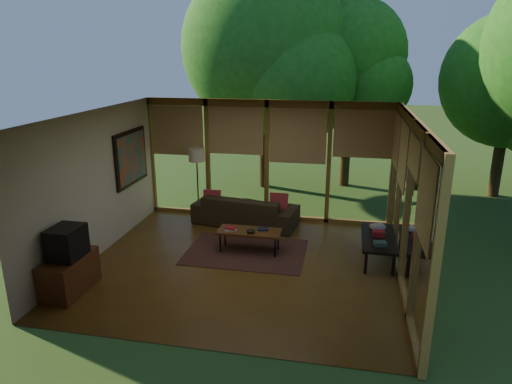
% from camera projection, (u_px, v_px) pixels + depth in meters
% --- Properties ---
extents(floor, '(5.50, 5.50, 0.00)m').
position_uv_depth(floor, '(242.00, 264.00, 8.24)').
color(floor, brown).
rests_on(floor, ground).
extents(ceiling, '(5.50, 5.50, 0.00)m').
position_uv_depth(ceiling, '(241.00, 115.00, 7.45)').
color(ceiling, silver).
rests_on(ceiling, ground).
extents(wall_left, '(0.04, 5.00, 2.70)m').
position_uv_depth(wall_left, '(96.00, 185.00, 8.36)').
color(wall_left, beige).
rests_on(wall_left, ground).
extents(wall_front, '(5.50, 0.04, 2.70)m').
position_uv_depth(wall_front, '(195.00, 253.00, 5.50)').
color(wall_front, beige).
rests_on(wall_front, ground).
extents(window_wall_back, '(5.50, 0.12, 2.70)m').
position_uv_depth(window_wall_back, '(267.00, 161.00, 10.19)').
color(window_wall_back, olive).
rests_on(window_wall_back, ground).
extents(window_wall_right, '(0.12, 5.00, 2.70)m').
position_uv_depth(window_wall_right, '(408.00, 203.00, 7.33)').
color(window_wall_right, olive).
rests_on(window_wall_right, ground).
extents(tree_nw, '(4.43, 4.43, 6.01)m').
position_uv_depth(tree_nw, '(265.00, 48.00, 12.05)').
color(tree_nw, '#3D2D16').
rests_on(tree_nw, ground).
extents(tree_ne, '(2.95, 2.95, 5.11)m').
position_uv_depth(tree_ne, '(351.00, 54.00, 12.23)').
color(tree_ne, '#3D2D16').
rests_on(tree_ne, ground).
extents(tree_far, '(3.40, 3.40, 4.72)m').
position_uv_depth(tree_far, '(511.00, 80.00, 11.35)').
color(tree_far, '#3D2D16').
rests_on(tree_far, ground).
extents(rug, '(2.25, 1.60, 0.01)m').
position_uv_depth(rug, '(246.00, 252.00, 8.76)').
color(rug, brown).
rests_on(rug, floor).
extents(sofa, '(2.39, 1.23, 0.66)m').
position_uv_depth(sofa, '(246.00, 210.00, 10.09)').
color(sofa, '#312818').
rests_on(sofa, floor).
extents(pillow_left, '(0.37, 0.20, 0.39)m').
position_uv_depth(pillow_left, '(212.00, 199.00, 10.12)').
color(pillow_left, maroon).
rests_on(pillow_left, sofa).
extents(pillow_right, '(0.39, 0.21, 0.41)m').
position_uv_depth(pillow_right, '(279.00, 202.00, 9.83)').
color(pillow_right, maroon).
rests_on(pillow_right, sofa).
extents(ct_book_lower, '(0.25, 0.21, 0.03)m').
position_uv_depth(ct_book_lower, '(231.00, 229.00, 8.69)').
color(ct_book_lower, '#BAB1A9').
rests_on(ct_book_lower, coffee_table).
extents(ct_book_upper, '(0.21, 0.16, 0.03)m').
position_uv_depth(ct_book_upper, '(231.00, 228.00, 8.68)').
color(ct_book_upper, maroon).
rests_on(ct_book_upper, coffee_table).
extents(ct_book_side, '(0.23, 0.19, 0.03)m').
position_uv_depth(ct_book_side, '(263.00, 229.00, 8.70)').
color(ct_book_side, black).
rests_on(ct_book_side, coffee_table).
extents(ct_bowl, '(0.16, 0.16, 0.07)m').
position_uv_depth(ct_bowl, '(251.00, 231.00, 8.57)').
color(ct_bowl, black).
rests_on(ct_bowl, coffee_table).
extents(media_cabinet, '(0.50, 1.00, 0.60)m').
position_uv_depth(media_cabinet, '(70.00, 274.00, 7.24)').
color(media_cabinet, brown).
rests_on(media_cabinet, floor).
extents(television, '(0.45, 0.55, 0.50)m').
position_uv_depth(television, '(67.00, 242.00, 7.07)').
color(television, black).
rests_on(television, media_cabinet).
extents(console_book_a, '(0.23, 0.19, 0.07)m').
position_uv_depth(console_book_a, '(380.00, 244.00, 7.91)').
color(console_book_a, '#2F5343').
rests_on(console_book_a, side_console).
extents(console_book_b, '(0.22, 0.16, 0.10)m').
position_uv_depth(console_book_b, '(379.00, 233.00, 8.33)').
color(console_book_b, maroon).
rests_on(console_book_b, side_console).
extents(console_book_c, '(0.30, 0.27, 0.07)m').
position_uv_depth(console_book_c, '(378.00, 226.00, 8.71)').
color(console_book_c, '#BAB1A9').
rests_on(console_book_c, side_console).
extents(floor_lamp, '(0.36, 0.36, 1.65)m').
position_uv_depth(floor_lamp, '(197.00, 159.00, 10.15)').
color(floor_lamp, black).
rests_on(floor_lamp, floor).
extents(coffee_table, '(1.20, 0.50, 0.43)m').
position_uv_depth(coffee_table, '(249.00, 232.00, 8.69)').
color(coffee_table, brown).
rests_on(coffee_table, floor).
extents(side_console, '(0.60, 1.40, 0.46)m').
position_uv_depth(side_console, '(379.00, 239.00, 8.31)').
color(side_console, black).
rests_on(side_console, floor).
extents(wall_painting, '(0.06, 1.35, 1.15)m').
position_uv_depth(wall_painting, '(131.00, 158.00, 9.61)').
color(wall_painting, black).
rests_on(wall_painting, wall_left).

